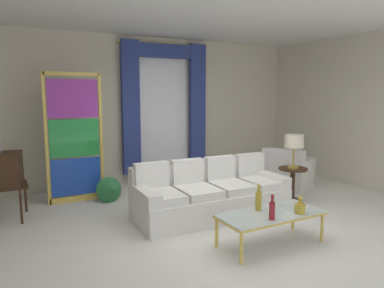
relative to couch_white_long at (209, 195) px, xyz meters
The scene contains 16 objects.
ground_plane 0.57m from the couch_white_long, 101.51° to the right, with size 16.00×16.00×0.00m, color white.
wall_rear 2.85m from the couch_white_long, 92.13° to the left, with size 8.00×0.12×3.00m, color beige.
wall_right 3.76m from the couch_white_long, ahead, with size 0.12×7.00×3.00m, color beige.
ceiling_slab 2.74m from the couch_white_long, 106.34° to the left, with size 8.00×7.60×0.04m, color white.
curtained_window 2.84m from the couch_white_long, 81.30° to the left, with size 2.00×0.17×2.70m.
couch_white_long is the anchor object (origin of this frame).
coffee_table 1.32m from the couch_white_long, 86.32° to the right, with size 1.32×0.58×0.41m.
bottle_blue_decanter 1.19m from the couch_white_long, 89.71° to the right, with size 0.08×0.08×0.33m.
bottle_crystal_tall 1.56m from the couch_white_long, 75.93° to the right, with size 0.13×0.13×0.22m.
bottle_amber_squat 1.53m from the couch_white_long, 92.67° to the right, with size 0.07×0.07×0.30m.
vintage_tv 3.06m from the couch_white_long, 155.55° to the left, with size 0.62×0.67×1.35m.
armchair_white 2.26m from the couch_white_long, 15.76° to the left, with size 1.09×1.08×0.80m.
stained_glass_divider 2.47m from the couch_white_long, 134.53° to the left, with size 0.95×0.05×2.20m.
peacock_figurine 1.75m from the couch_white_long, 131.85° to the left, with size 0.44×0.60×0.50m.
round_side_table 1.59m from the couch_white_long, ahead, with size 0.48×0.48×0.59m.
table_lamp_brass 1.75m from the couch_white_long, ahead, with size 0.32×0.32×0.57m.
Camera 1 is at (-2.69, -4.10, 1.86)m, focal length 33.67 mm.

